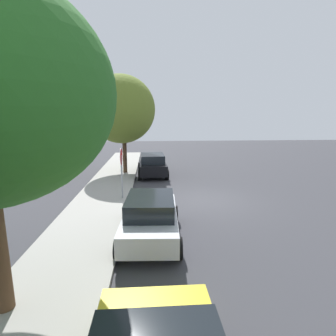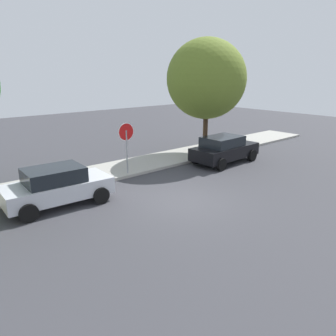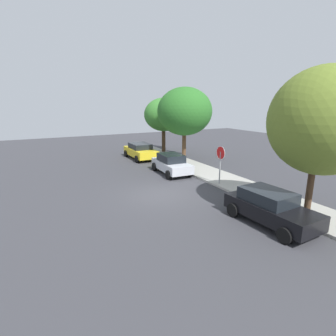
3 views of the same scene
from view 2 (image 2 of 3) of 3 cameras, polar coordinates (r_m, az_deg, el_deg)
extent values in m
plane|color=#38383D|center=(12.84, 2.30, -5.68)|extent=(60.00, 60.00, 0.00)
cube|color=#9E9B93|center=(16.63, -9.56, -0.44)|extent=(32.00, 2.67, 0.14)
cylinder|color=gray|center=(15.67, -7.17, 2.55)|extent=(0.08, 0.08, 2.22)
cylinder|color=white|center=(15.46, -7.31, 6.26)|extent=(0.84, 0.03, 0.84)
cylinder|color=red|center=(15.46, -7.31, 6.26)|extent=(0.78, 0.04, 0.78)
cube|color=silver|center=(12.90, -18.64, -3.54)|extent=(3.97, 1.91, 0.62)
cube|color=black|center=(12.70, -19.28, -1.15)|extent=(2.13, 1.61, 0.54)
cylinder|color=black|center=(14.18, -14.68, -2.67)|extent=(0.65, 0.25, 0.64)
cylinder|color=black|center=(12.71, -11.62, -4.70)|extent=(0.65, 0.25, 0.64)
cylinder|color=black|center=(13.46, -25.04, -4.75)|extent=(0.65, 0.25, 0.64)
cylinder|color=black|center=(11.91, -23.13, -7.21)|extent=(0.65, 0.25, 0.64)
cube|color=black|center=(18.27, 9.87, 2.88)|extent=(4.13, 1.88, 0.66)
cube|color=black|center=(17.95, 9.48, 4.61)|extent=(2.24, 1.60, 0.53)
cylinder|color=black|center=(19.92, 10.28, 3.06)|extent=(0.65, 0.24, 0.64)
cylinder|color=black|center=(18.97, 14.43, 2.14)|extent=(0.65, 0.24, 0.64)
cylinder|color=black|center=(17.84, 4.91, 1.71)|extent=(0.65, 0.24, 0.64)
cylinder|color=black|center=(16.77, 9.27, 0.60)|extent=(0.65, 0.24, 0.64)
cylinder|color=#422D1E|center=(19.63, 6.49, 6.08)|extent=(0.28, 0.28, 2.69)
ellipsoid|color=olive|center=(19.51, 6.68, 15.15)|extent=(4.55, 4.55, 4.54)
camera|label=1|loc=(12.03, -59.34, 4.68)|focal=28.00mm
camera|label=3|loc=(21.24, 44.25, 12.94)|focal=28.00mm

